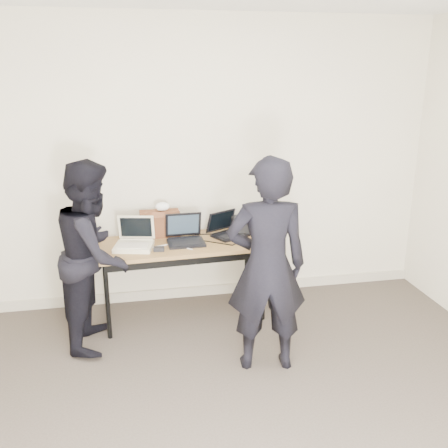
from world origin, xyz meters
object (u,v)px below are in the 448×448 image
object	(u,v)px
desk	(183,249)
person_observer	(94,254)
person_typist	(267,266)
equipment_box	(246,225)
leather_satchel	(160,223)
laptop_beige	(134,242)
laptop_center	(185,236)
laptop_right	(227,230)

from	to	relation	value
desk	person_observer	size ratio (longest dim) A/B	0.99
person_typist	equipment_box	bearing A→B (deg)	-89.27
leather_satchel	person_observer	xyz separation A→B (m)	(-0.57, -0.52, -0.07)
laptop_beige	laptop_center	xyz separation A→B (m)	(0.45, 0.05, 0.01)
leather_satchel	equipment_box	bearing A→B (deg)	-3.22
desk	leather_satchel	bearing A→B (deg)	125.25
laptop_center	equipment_box	xyz separation A→B (m)	(0.60, 0.17, 0.02)
desk	laptop_right	bearing A→B (deg)	13.99
person_observer	laptop_beige	bearing A→B (deg)	-42.49
laptop_right	equipment_box	bearing A→B (deg)	-11.64
laptop_center	person_typist	bearing A→B (deg)	-64.16
laptop_center	laptop_right	xyz separation A→B (m)	(0.41, 0.12, -0.01)
leather_satchel	person_observer	bearing A→B (deg)	-138.37
laptop_right	person_typist	distance (m)	1.06
laptop_beige	person_typist	size ratio (longest dim) A/B	0.23
person_typist	leather_satchel	bearing A→B (deg)	-52.44
laptop_beige	person_observer	size ratio (longest dim) A/B	0.24
laptop_center	laptop_right	bearing A→B (deg)	14.22
person_typist	laptop_center	bearing A→B (deg)	-56.11
desk	person_observer	xyz separation A→B (m)	(-0.75, -0.29, 0.11)
laptop_right	laptop_beige	bearing A→B (deg)	162.88
laptop_beige	person_observer	xyz separation A→B (m)	(-0.33, -0.26, 0.00)
laptop_right	equipment_box	world-z (taller)	laptop_right
laptop_beige	equipment_box	size ratio (longest dim) A/B	1.49
person_typist	person_observer	distance (m)	1.42
laptop_right	desk	bearing A→B (deg)	168.95
desk	laptop_beige	world-z (taller)	laptop_beige
leather_satchel	person_observer	world-z (taller)	person_observer
desk	laptop_beige	distance (m)	0.44
desk	person_typist	world-z (taller)	person_typist
laptop_right	person_observer	size ratio (longest dim) A/B	0.26
laptop_center	leather_satchel	distance (m)	0.30
equipment_box	leather_satchel	bearing A→B (deg)	177.48
desk	leather_satchel	world-z (taller)	leather_satchel
person_typist	laptop_right	bearing A→B (deg)	-79.01
laptop_beige	laptop_right	world-z (taller)	laptop_beige
laptop_beige	laptop_center	bearing A→B (deg)	18.63
laptop_beige	laptop_center	size ratio (longest dim) A/B	1.13
desk	laptop_beige	bearing A→B (deg)	-178.56
laptop_right	person_typist	xyz separation A→B (m)	(0.09, -1.06, 0.05)
desk	laptop_right	distance (m)	0.47
laptop_center	leather_satchel	xyz separation A→B (m)	(-0.21, 0.21, 0.07)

